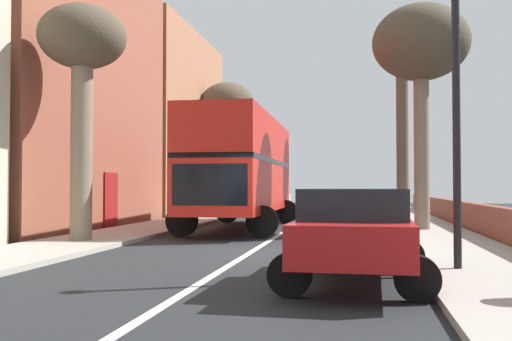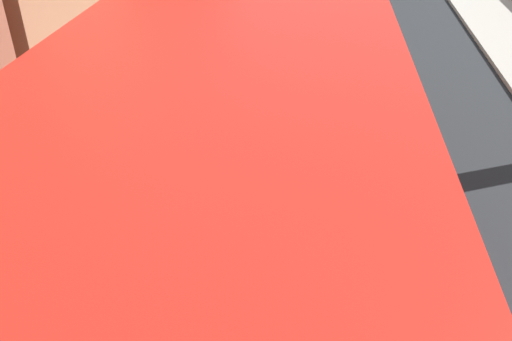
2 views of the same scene
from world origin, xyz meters
The scene contains 2 objects.
double_decker_bus centered at (-1.70, 6.86, 2.35)m, with size 3.69×10.12×4.06m.
parked_car_white_left_3 centered at (-2.50, 18.72, 0.93)m, with size 2.55×4.59×1.62m.
Camera 2 is at (-1.01, 3.24, 5.24)m, focal length 37.11 mm.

